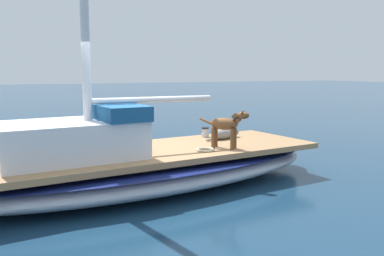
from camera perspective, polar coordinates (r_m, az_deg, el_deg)
ground_plane at (r=7.46m, az=-7.05°, el=-8.15°), size 120.00×120.00×0.00m
sailboat_main at (r=7.38m, az=-7.10°, el=-5.65°), size 3.29×7.47×0.66m
cabin_house at (r=6.87m, az=-15.69°, el=-1.19°), size 1.63×2.36×0.84m
dog_brown at (r=7.47m, az=4.74°, el=0.38°), size 0.77×0.67×0.70m
dog_grey at (r=8.56m, az=4.45°, el=-0.79°), size 0.44×0.93×0.22m
deck_winch at (r=8.78m, az=1.83°, el=-0.61°), size 0.16×0.16×0.21m
coiled_rope at (r=7.28m, az=1.85°, el=-2.98°), size 0.32×0.32×0.04m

